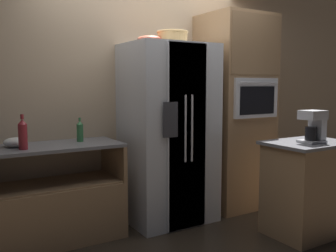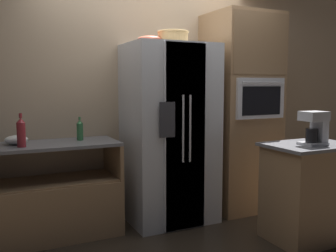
# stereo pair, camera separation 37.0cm
# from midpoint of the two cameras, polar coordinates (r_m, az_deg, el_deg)

# --- Properties ---
(ground_plane) EXTENTS (20.00, 20.00, 0.00)m
(ground_plane) POSITION_cam_midpoint_polar(r_m,az_deg,el_deg) (4.07, -3.92, -14.41)
(ground_plane) COLOR black
(wall_back) EXTENTS (12.00, 0.06, 2.80)m
(wall_back) POSITION_cam_midpoint_polar(r_m,az_deg,el_deg) (4.18, -6.68, 5.75)
(wall_back) COLOR tan
(wall_back) RESTS_ON ground_plane
(counter_left) EXTENTS (1.53, 0.58, 0.90)m
(counter_left) POSITION_cam_midpoint_polar(r_m,az_deg,el_deg) (3.69, -22.54, -11.69)
(counter_left) COLOR #93704C
(counter_left) RESTS_ON ground_plane
(refrigerator) EXTENTS (0.89, 0.74, 1.85)m
(refrigerator) POSITION_cam_midpoint_polar(r_m,az_deg,el_deg) (3.92, -2.57, -1.18)
(refrigerator) COLOR silver
(refrigerator) RESTS_ON ground_plane
(wall_oven) EXTENTS (0.75, 0.74, 2.23)m
(wall_oven) POSITION_cam_midpoint_polar(r_m,az_deg,el_deg) (4.42, 7.76, 2.12)
(wall_oven) COLOR #93704C
(wall_oven) RESTS_ON ground_plane
(island_counter) EXTENTS (0.79, 0.57, 0.90)m
(island_counter) POSITION_cam_midpoint_polar(r_m,az_deg,el_deg) (3.81, 17.75, -8.99)
(island_counter) COLOR #93704C
(island_counter) RESTS_ON ground_plane
(wicker_basket) EXTENTS (0.32, 0.32, 0.12)m
(wicker_basket) POSITION_cam_midpoint_polar(r_m,az_deg,el_deg) (3.89, -2.13, 13.44)
(wicker_basket) COLOR tan
(wicker_basket) RESTS_ON refrigerator
(fruit_bowl) EXTENTS (0.25, 0.25, 0.07)m
(fruit_bowl) POSITION_cam_midpoint_polar(r_m,az_deg,el_deg) (3.82, -5.64, 13.05)
(fruit_bowl) COLOR #DB664C
(fruit_bowl) RESTS_ON refrigerator
(bottle_tall) EXTENTS (0.06, 0.06, 0.23)m
(bottle_tall) POSITION_cam_midpoint_polar(r_m,az_deg,el_deg) (3.70, -16.09, -0.75)
(bottle_tall) COLOR #33723F
(bottle_tall) RESTS_ON counter_left
(bottle_short) EXTENTS (0.07, 0.07, 0.30)m
(bottle_short) POSITION_cam_midpoint_polar(r_m,az_deg,el_deg) (3.42, -24.20, -1.16)
(bottle_short) COLOR maroon
(bottle_short) RESTS_ON counter_left
(mixing_bowl) EXTENTS (0.20, 0.20, 0.08)m
(mixing_bowl) POSITION_cam_midpoint_polar(r_m,az_deg,el_deg) (3.60, -24.98, -2.26)
(mixing_bowl) COLOR white
(mixing_bowl) RESTS_ON counter_left
(coffee_maker) EXTENTS (0.22, 0.18, 0.30)m
(coffee_maker) POSITION_cam_midpoint_polar(r_m,az_deg,el_deg) (3.66, 18.73, 0.15)
(coffee_maker) COLOR #B2B2B7
(coffee_maker) RESTS_ON island_counter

